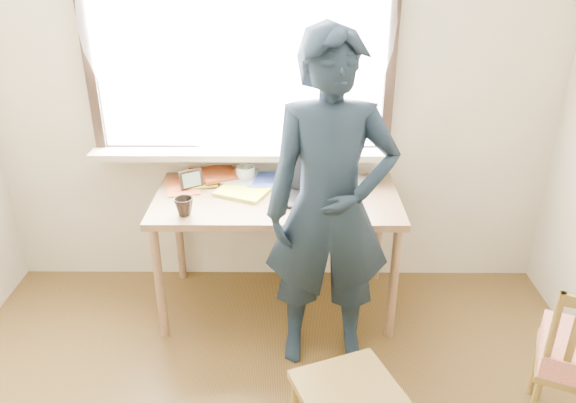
{
  "coord_description": "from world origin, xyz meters",
  "views": [
    {
      "loc": [
        0.1,
        -1.33,
        2.17
      ],
      "look_at": [
        0.09,
        0.95,
        1.06
      ],
      "focal_mm": 35.0,
      "sensor_mm": 36.0,
      "label": 1
    }
  ],
  "objects_px": {
    "work_chair": "(349,400)",
    "person": "(330,209)",
    "mug_dark": "(184,207)",
    "laptop": "(317,190)",
    "desk": "(277,208)",
    "mug_white": "(246,174)"
  },
  "relations": [
    {
      "from": "person",
      "to": "desk",
      "type": "bearing_deg",
      "value": 121.31
    },
    {
      "from": "laptop",
      "to": "work_chair",
      "type": "xyz_separation_m",
      "value": [
        0.1,
        -1.14,
        -0.47
      ]
    },
    {
      "from": "mug_dark",
      "to": "work_chair",
      "type": "bearing_deg",
      "value": -48.45
    },
    {
      "from": "work_chair",
      "to": "person",
      "type": "xyz_separation_m",
      "value": [
        -0.05,
        0.73,
        0.55
      ]
    },
    {
      "from": "mug_dark",
      "to": "work_chair",
      "type": "xyz_separation_m",
      "value": [
        0.83,
        -0.94,
        -0.46
      ]
    },
    {
      "from": "laptop",
      "to": "work_chair",
      "type": "relative_size",
      "value": 0.82
    },
    {
      "from": "mug_white",
      "to": "person",
      "type": "relative_size",
      "value": 0.07
    },
    {
      "from": "desk",
      "to": "mug_white",
      "type": "distance_m",
      "value": 0.33
    },
    {
      "from": "laptop",
      "to": "person",
      "type": "height_order",
      "value": "person"
    },
    {
      "from": "laptop",
      "to": "mug_white",
      "type": "xyz_separation_m",
      "value": [
        -0.43,
        0.26,
        -0.01
      ]
    },
    {
      "from": "person",
      "to": "laptop",
      "type": "bearing_deg",
      "value": 95.34
    },
    {
      "from": "laptop",
      "to": "person",
      "type": "distance_m",
      "value": 0.42
    },
    {
      "from": "desk",
      "to": "mug_dark",
      "type": "height_order",
      "value": "mug_dark"
    },
    {
      "from": "desk",
      "to": "work_chair",
      "type": "xyz_separation_m",
      "value": [
        0.33,
        -1.17,
        -0.33
      ]
    },
    {
      "from": "desk",
      "to": "mug_white",
      "type": "relative_size",
      "value": 11.91
    },
    {
      "from": "laptop",
      "to": "mug_dark",
      "type": "xyz_separation_m",
      "value": [
        -0.73,
        -0.21,
        -0.01
      ]
    },
    {
      "from": "desk",
      "to": "laptop",
      "type": "xyz_separation_m",
      "value": [
        0.23,
        -0.03,
        0.14
      ]
    },
    {
      "from": "laptop",
      "to": "mug_dark",
      "type": "distance_m",
      "value": 0.76
    },
    {
      "from": "desk",
      "to": "mug_white",
      "type": "height_order",
      "value": "mug_white"
    },
    {
      "from": "mug_white",
      "to": "mug_dark",
      "type": "distance_m",
      "value": 0.55
    },
    {
      "from": "desk",
      "to": "mug_dark",
      "type": "relative_size",
      "value": 13.48
    },
    {
      "from": "mug_dark",
      "to": "person",
      "type": "xyz_separation_m",
      "value": [
        0.78,
        -0.2,
        0.09
      ]
    }
  ]
}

